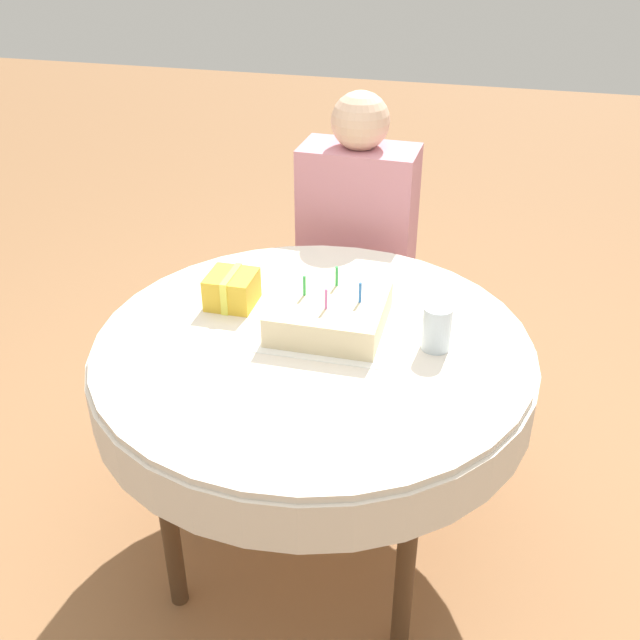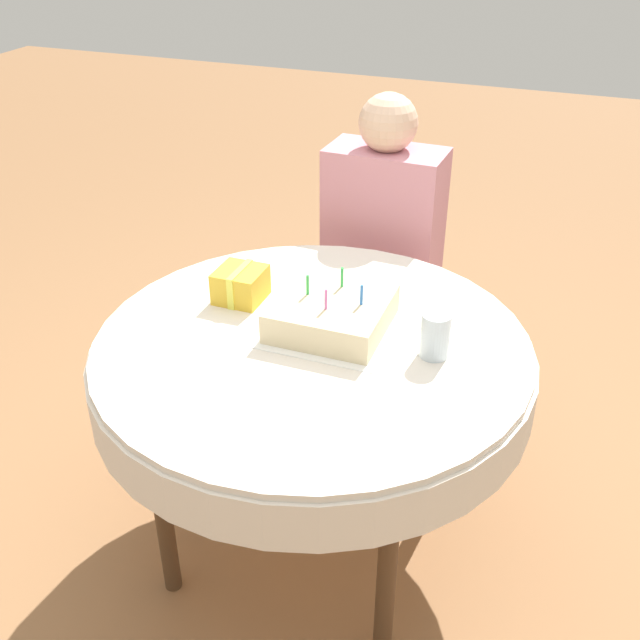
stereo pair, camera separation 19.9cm
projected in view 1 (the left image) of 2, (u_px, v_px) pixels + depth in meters
The scene contains 8 objects.
ground_plane at pixel (314, 537), 2.40m from camera, with size 12.00×12.00×0.00m, color #8C603D.
dining_table at pixel (313, 367), 2.05m from camera, with size 1.20×1.20×0.75m.
chair at pixel (360, 270), 2.90m from camera, with size 0.41×0.41×0.93m.
person at pixel (356, 226), 2.71m from camera, with size 0.42×0.32×1.21m.
napkin at pixel (330, 326), 2.07m from camera, with size 0.35×0.35×0.00m.
birthday_cake at pixel (330, 312), 2.04m from camera, with size 0.30×0.30×0.14m.
drinking_glass at pixel (437, 328), 1.94m from camera, with size 0.08×0.08×0.12m.
gift_box at pixel (232, 289), 2.15m from camera, with size 0.13×0.14×0.10m.
Camera 1 is at (0.42, -1.63, 1.84)m, focal length 42.00 mm.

